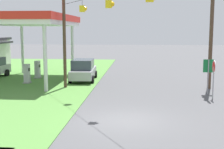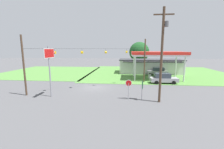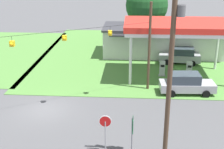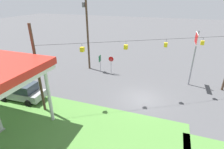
{
  "view_description": "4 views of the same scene",
  "coord_description": "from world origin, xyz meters",
  "views": [
    {
      "loc": [
        -14.83,
        -0.54,
        4.41
      ],
      "look_at": [
        5.95,
        1.18,
        1.43
      ],
      "focal_mm": 50.0,
      "sensor_mm": 36.0,
      "label": 1
    },
    {
      "loc": [
        5.08,
        -23.5,
        6.22
      ],
      "look_at": [
        2.59,
        2.2,
        1.84
      ],
      "focal_mm": 24.0,
      "sensor_mm": 36.0,
      "label": 2
    },
    {
      "loc": [
        6.92,
        -22.25,
        11.36
      ],
      "look_at": [
        5.23,
        3.17,
        2.03
      ],
      "focal_mm": 50.0,
      "sensor_mm": 36.0,
      "label": 3
    },
    {
      "loc": [
        -2.2,
        16.06,
        9.96
      ],
      "look_at": [
        3.24,
        0.38,
        2.52
      ],
      "focal_mm": 28.0,
      "sensor_mm": 36.0,
      "label": 4
    }
  ],
  "objects": [
    {
      "name": "grass_verge_station_corner",
      "position": [
        13.47,
        16.77,
        0.02
      ],
      "size": [
        36.0,
        28.0,
        0.04
      ],
      "primitive_type": "cube",
      "color": "#4C7F38",
      "rests_on": "ground"
    },
    {
      "name": "fuel_pump_near",
      "position": [
        10.09,
        8.61,
        0.77
      ],
      "size": [
        0.71,
        0.56,
        1.62
      ],
      "color": "gray",
      "rests_on": "ground"
    },
    {
      "name": "route_sign",
      "position": [
        7.06,
        -5.43,
        1.71
      ],
      "size": [
        0.1,
        0.7,
        2.4
      ],
      "color": "gray",
      "rests_on": "ground"
    },
    {
      "name": "gas_station_store",
      "position": [
        11.36,
        16.75,
        1.82
      ],
      "size": [
        16.21,
        6.75,
        3.62
      ],
      "color": "silver",
      "rests_on": "ground"
    },
    {
      "name": "car_at_pumps_front",
      "position": [
        11.85,
        4.19,
        0.97
      ],
      "size": [
        4.97,
        2.29,
        1.9
      ],
      "rotation": [
        0.0,
        0.0,
        0.05
      ],
      "color": "#9E9EA3",
      "rests_on": "ground"
    },
    {
      "name": "car_at_pumps_rear",
      "position": [
        12.56,
        13.03,
        0.96
      ],
      "size": [
        4.84,
        2.44,
        1.89
      ],
      "rotation": [
        0.0,
        0.0,
        3.05
      ],
      "color": "#9E9EA3",
      "rests_on": "ground"
    },
    {
      "name": "gas_station_canopy",
      "position": [
        11.47,
        8.62,
        5.19
      ],
      "size": [
        10.74,
        6.59,
        5.7
      ],
      "color": "silver",
      "rests_on": "ground"
    },
    {
      "name": "utility_pole_main",
      "position": [
        9.08,
        -5.97,
        5.99
      ],
      "size": [
        2.2,
        0.44,
        10.75
      ],
      "color": "#4C3828",
      "rests_on": "ground"
    },
    {
      "name": "tree_behind_station",
      "position": [
        8.86,
        22.69,
        5.39
      ],
      "size": [
        5.97,
        5.97,
        8.39
      ],
      "color": "#4C3828",
      "rests_on": "ground"
    },
    {
      "name": "signal_span_gantry",
      "position": [
        0.0,
        -0.01,
        4.42
      ],
      "size": [
        17.17,
        10.24,
        8.08
      ],
      "color": "#4C3828",
      "rests_on": "ground"
    },
    {
      "name": "stop_sign_roadside",
      "position": [
        5.38,
        -5.4,
        1.81
      ],
      "size": [
        0.8,
        0.08,
        2.5
      ],
      "rotation": [
        0.0,
        0.0,
        3.14
      ],
      "color": "#99999E",
      "rests_on": "ground"
    },
    {
      "name": "fuel_pump_far",
      "position": [
        12.85,
        8.61,
        0.77
      ],
      "size": [
        0.71,
        0.56,
        1.62
      ],
      "color": "gray",
      "rests_on": "ground"
    },
    {
      "name": "ground_plane",
      "position": [
        0.0,
        0.0,
        0.0
      ],
      "size": [
        160.0,
        160.0,
        0.0
      ],
      "primitive_type": "plane",
      "color": "#4C4C4F"
    }
  ]
}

